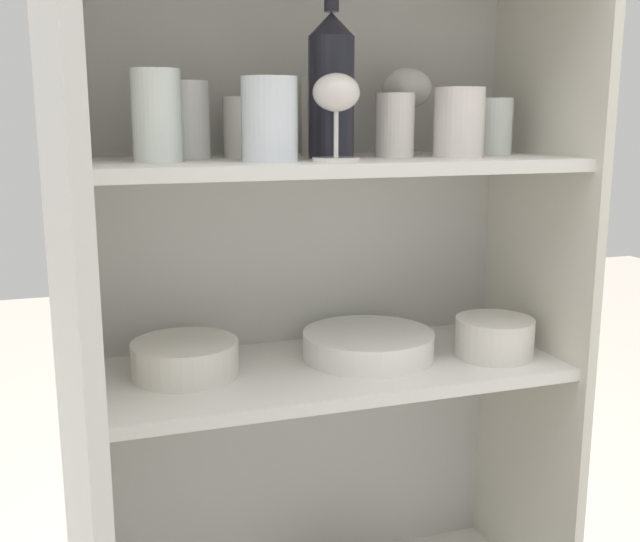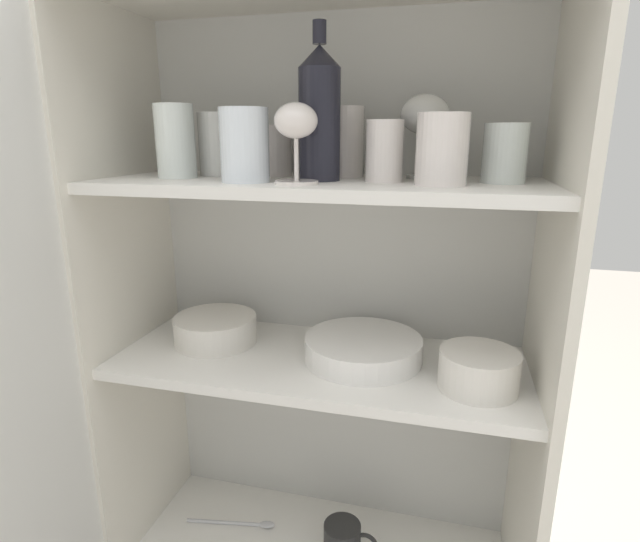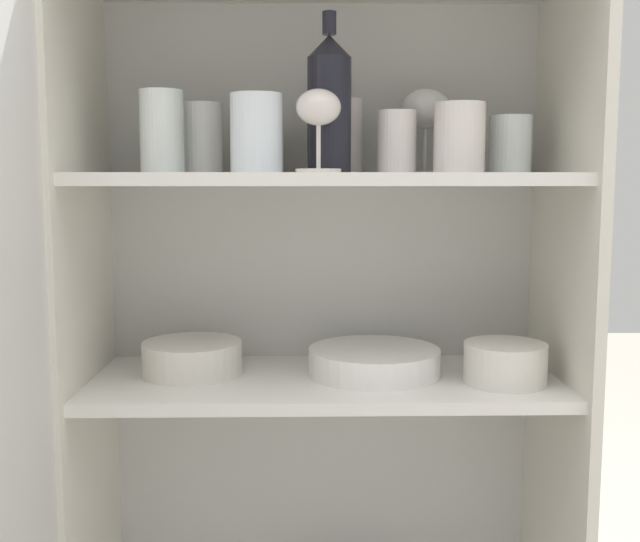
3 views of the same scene
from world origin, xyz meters
The scene contains 20 objects.
cupboard_back_panel centered at (0.00, 0.32, 0.69)m, with size 0.82×0.02×1.37m, color silver.
cupboard_side_left centered at (-0.40, 0.15, 0.69)m, with size 0.02×0.35×1.37m, color silver.
cupboard_side_right centered at (0.40, 0.15, 0.69)m, with size 0.02×0.35×1.37m, color silver.
shelf_board_middle centered at (0.00, 0.15, 0.72)m, with size 0.78×0.31×0.02m, color white.
shelf_board_upper centered at (0.00, 0.15, 1.06)m, with size 0.78×0.31×0.02m, color white.
cupboard_door centered at (-0.39, -0.22, 0.69)m, with size 0.05×0.41×1.37m.
tumbler_glass_0 centered at (0.21, 0.11, 1.12)m, with size 0.08×0.08×0.11m.
tumbler_glass_1 centered at (0.12, 0.15, 1.12)m, with size 0.06×0.06×0.10m.
tumbler_glass_2 centered at (-0.11, 0.22, 1.12)m, with size 0.08×0.08×0.09m.
tumbler_glass_3 centered at (-0.21, 0.20, 1.13)m, with size 0.08×0.08×0.12m.
tumbler_glass_4 centered at (0.31, 0.17, 1.12)m, with size 0.07×0.07×0.10m.
tumbler_glass_5 centered at (-0.11, 0.09, 1.13)m, with size 0.08×0.08×0.12m.
tumbler_glass_6 centered at (-0.26, 0.13, 1.13)m, with size 0.07×0.07×0.13m.
tumbler_glass_7 centered at (0.03, 0.23, 1.13)m, with size 0.08×0.08×0.13m.
wine_glass_0 centered at (-0.01, 0.07, 1.16)m, with size 0.07×0.07×0.13m.
wine_glass_1 centered at (0.18, 0.23, 1.18)m, with size 0.09×0.09×0.15m.
wine_bottle centered at (0.01, 0.14, 1.18)m, with size 0.07×0.07×0.25m.
plate_stack_white centered at (0.09, 0.17, 0.75)m, with size 0.23×0.23×0.04m.
mixing_bowl_large centered at (-0.23, 0.18, 0.76)m, with size 0.17×0.17×0.06m.
serving_bowl_small centered at (0.30, 0.11, 0.76)m, with size 0.13×0.13×0.07m.
Camera 3 is at (-0.03, -1.08, 1.06)m, focal length 42.00 mm.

